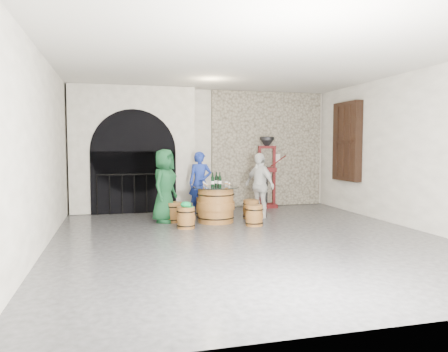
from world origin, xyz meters
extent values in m
plane|color=#2C2C2F|center=(0.00, 0.00, 0.00)|extent=(8.00, 8.00, 0.00)
plane|color=silver|center=(0.00, 4.00, 1.60)|extent=(8.00, 0.00, 8.00)
plane|color=silver|center=(0.00, -4.00, 1.60)|extent=(8.00, 0.00, 8.00)
plane|color=silver|center=(-3.50, 0.00, 1.60)|extent=(0.00, 8.00, 8.00)
plane|color=silver|center=(3.50, 0.00, 1.60)|extent=(0.00, 8.00, 8.00)
plane|color=beige|center=(0.00, 0.00, 3.20)|extent=(8.00, 8.00, 0.00)
cube|color=gray|center=(1.80, 3.94, 1.60)|extent=(3.20, 0.12, 3.18)
cube|color=silver|center=(-1.90, 3.75, 1.60)|extent=(3.10, 0.50, 3.18)
cube|color=black|center=(-1.90, 3.48, 0.78)|extent=(2.10, 0.03, 1.55)
cylinder|color=black|center=(-1.90, 3.48, 1.55)|extent=(2.10, 0.03, 2.10)
cylinder|color=black|center=(-1.90, 3.42, 0.98)|extent=(1.79, 0.04, 0.04)
cylinder|color=black|center=(-2.79, 3.42, 0.49)|extent=(0.02, 0.02, 0.98)
cylinder|color=black|center=(-2.50, 3.42, 0.49)|extent=(0.02, 0.02, 0.98)
cylinder|color=black|center=(-2.20, 3.42, 0.49)|extent=(0.02, 0.02, 0.98)
cylinder|color=black|center=(-1.90, 3.42, 0.49)|extent=(0.02, 0.02, 0.98)
cylinder|color=black|center=(-1.60, 3.42, 0.49)|extent=(0.02, 0.02, 0.98)
cylinder|color=black|center=(-1.31, 3.42, 0.49)|extent=(0.02, 0.02, 0.98)
cylinder|color=black|center=(-1.01, 3.42, 0.49)|extent=(0.02, 0.02, 0.98)
cube|color=black|center=(3.39, 2.40, 1.80)|extent=(0.20, 1.10, 2.00)
cube|color=black|center=(3.34, 2.40, 1.80)|extent=(0.06, 0.88, 1.76)
cube|color=black|center=(3.37, 2.40, 1.80)|extent=(0.22, 0.92, 0.06)
cube|color=black|center=(3.37, 2.11, 1.80)|extent=(0.22, 0.06, 1.80)
cube|color=black|center=(3.37, 2.40, 1.80)|extent=(0.22, 0.06, 1.80)
cube|color=black|center=(3.37, 2.69, 1.80)|extent=(0.22, 0.06, 1.80)
cylinder|color=brown|center=(-0.21, 1.74, 0.37)|extent=(0.78, 0.78, 0.74)
cylinder|color=brown|center=(-0.21, 1.74, 0.37)|extent=(0.84, 0.84, 0.16)
torus|color=black|center=(-0.21, 1.74, 0.12)|extent=(0.84, 0.84, 0.02)
torus|color=black|center=(-0.21, 1.74, 0.62)|extent=(0.84, 0.84, 0.02)
cylinder|color=brown|center=(-0.21, 1.74, 0.75)|extent=(0.80, 0.80, 0.02)
cylinder|color=black|center=(-0.21, 1.74, 0.78)|extent=(1.02, 1.02, 0.01)
cylinder|color=brown|center=(-1.11, 1.98, 0.21)|extent=(0.36, 0.36, 0.42)
cylinder|color=brown|center=(-1.11, 1.98, 0.21)|extent=(0.38, 0.38, 0.09)
torus|color=black|center=(-1.11, 1.98, 0.07)|extent=(0.39, 0.39, 0.02)
torus|color=black|center=(-1.11, 1.98, 0.35)|extent=(0.39, 0.39, 0.02)
cylinder|color=brown|center=(-1.11, 1.98, 0.43)|extent=(0.36, 0.36, 0.02)
cylinder|color=brown|center=(-0.29, 2.67, 0.21)|extent=(0.36, 0.36, 0.42)
cylinder|color=brown|center=(-0.29, 2.67, 0.21)|extent=(0.38, 0.38, 0.09)
torus|color=black|center=(-0.29, 2.67, 0.07)|extent=(0.39, 0.39, 0.02)
torus|color=black|center=(-0.29, 2.67, 0.35)|extent=(0.39, 0.39, 0.02)
cylinder|color=brown|center=(-0.29, 2.67, 0.43)|extent=(0.36, 0.36, 0.02)
cylinder|color=brown|center=(0.68, 1.98, 0.21)|extent=(0.36, 0.36, 0.42)
cylinder|color=brown|center=(0.68, 1.98, 0.21)|extent=(0.38, 0.38, 0.09)
torus|color=black|center=(0.68, 1.98, 0.07)|extent=(0.39, 0.39, 0.02)
torus|color=black|center=(0.68, 1.98, 0.35)|extent=(0.39, 0.39, 0.02)
cylinder|color=brown|center=(0.68, 1.98, 0.43)|extent=(0.36, 0.36, 0.02)
cylinder|color=brown|center=(0.47, 1.12, 0.21)|extent=(0.36, 0.36, 0.42)
cylinder|color=brown|center=(0.47, 1.12, 0.21)|extent=(0.38, 0.38, 0.09)
torus|color=black|center=(0.47, 1.12, 0.07)|extent=(0.39, 0.39, 0.02)
torus|color=black|center=(0.47, 1.12, 0.35)|extent=(0.39, 0.39, 0.02)
cylinder|color=brown|center=(0.47, 1.12, 0.43)|extent=(0.36, 0.36, 0.02)
cylinder|color=brown|center=(-0.97, 1.20, 0.21)|extent=(0.36, 0.36, 0.42)
cylinder|color=brown|center=(-0.97, 1.20, 0.21)|extent=(0.38, 0.38, 0.09)
torus|color=black|center=(-0.97, 1.20, 0.07)|extent=(0.39, 0.39, 0.02)
torus|color=black|center=(-0.97, 1.20, 0.35)|extent=(0.39, 0.39, 0.02)
cylinder|color=brown|center=(-0.97, 1.20, 0.43)|extent=(0.36, 0.36, 0.02)
ellipsoid|color=#0C8840|center=(-0.97, 1.20, 0.49)|extent=(0.22, 0.22, 0.12)
cylinder|color=#0C8840|center=(-0.89, 1.17, 0.44)|extent=(0.14, 0.14, 0.01)
imported|color=#124121|center=(-1.31, 2.04, 0.81)|extent=(0.86, 0.94, 1.62)
imported|color=navy|center=(-0.32, 2.98, 0.78)|extent=(0.62, 0.45, 1.55)
imported|color=silver|center=(0.90, 2.03, 0.76)|extent=(0.72, 0.97, 1.52)
cylinder|color=black|center=(-0.30, 1.69, 0.90)|extent=(0.07, 0.07, 0.22)
cylinder|color=white|center=(-0.30, 1.69, 0.89)|extent=(0.08, 0.08, 0.06)
cone|color=black|center=(-0.30, 1.69, 1.02)|extent=(0.07, 0.07, 0.05)
cylinder|color=black|center=(-0.30, 1.69, 1.08)|extent=(0.03, 0.03, 0.07)
cylinder|color=black|center=(-0.13, 1.71, 0.90)|extent=(0.07, 0.07, 0.22)
cylinder|color=white|center=(-0.13, 1.71, 0.89)|extent=(0.08, 0.08, 0.06)
cone|color=black|center=(-0.13, 1.71, 1.02)|extent=(0.07, 0.07, 0.05)
cylinder|color=black|center=(-0.13, 1.71, 1.08)|extent=(0.03, 0.03, 0.07)
cylinder|color=black|center=(-0.17, 1.86, 0.90)|extent=(0.07, 0.07, 0.22)
cylinder|color=white|center=(-0.17, 1.86, 0.89)|extent=(0.08, 0.08, 0.06)
cone|color=black|center=(-0.17, 1.86, 1.02)|extent=(0.07, 0.07, 0.05)
cylinder|color=black|center=(-0.17, 1.86, 1.08)|extent=(0.03, 0.03, 0.07)
cylinder|color=brown|center=(0.20, 2.83, 0.34)|extent=(0.48, 0.48, 0.68)
cylinder|color=brown|center=(0.20, 2.83, 0.34)|extent=(0.52, 0.52, 0.15)
torus|color=black|center=(0.20, 2.83, 0.11)|extent=(0.53, 0.53, 0.02)
torus|color=black|center=(0.20, 2.83, 0.57)|extent=(0.53, 0.53, 0.02)
cylinder|color=brown|center=(0.20, 2.83, 0.69)|extent=(0.49, 0.49, 0.02)
cube|color=#4F0D0D|center=(1.66, 3.59, 0.05)|extent=(0.58, 0.49, 0.10)
cube|color=#4F0D0D|center=(1.66, 3.59, 1.04)|extent=(0.51, 0.36, 0.12)
cube|color=#4F0D0D|center=(1.66, 3.59, 1.65)|extent=(0.49, 0.18, 0.07)
cylinder|color=black|center=(1.66, 3.59, 0.61)|extent=(0.06, 0.06, 1.02)
cylinder|color=black|center=(1.66, 3.59, 1.89)|extent=(0.39, 0.39, 0.09)
cone|color=black|center=(1.66, 3.59, 1.77)|extent=(0.39, 0.39, 0.20)
cube|color=#4F0D0D|center=(1.46, 3.61, 0.87)|extent=(0.08, 0.08, 1.63)
cube|color=#4F0D0D|center=(1.86, 3.56, 0.87)|extent=(0.08, 0.08, 1.63)
cylinder|color=#4F0D0D|center=(1.96, 3.51, 1.28)|extent=(0.44, 0.09, 0.32)
cube|color=silver|center=(2.05, 3.86, 1.35)|extent=(0.18, 0.10, 0.22)
camera|label=1|loc=(-2.37, -7.31, 1.68)|focal=34.00mm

